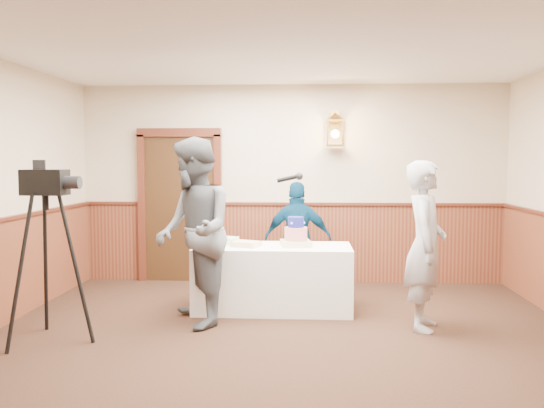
{
  "coord_description": "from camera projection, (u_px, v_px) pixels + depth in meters",
  "views": [
    {
      "loc": [
        0.21,
        -4.68,
        1.74
      ],
      "look_at": [
        -0.18,
        1.7,
        1.25
      ],
      "focal_mm": 38.0,
      "sensor_mm": 36.0,
      "label": 1
    }
  ],
  "objects": [
    {
      "name": "baker",
      "position": [
        425.0,
        245.0,
        5.88
      ],
      "size": [
        0.55,
        0.71,
        1.73
      ],
      "primitive_type": "imported",
      "rotation": [
        0.0,
        0.0,
        1.34
      ],
      "color": "#A1A1A7",
      "rests_on": "ground"
    },
    {
      "name": "ground",
      "position": [
        281.0,
        368.0,
        4.8
      ],
      "size": [
        7.0,
        7.0,
        0.0
      ],
      "primitive_type": "plane",
      "color": "black",
      "rests_on": "ground"
    },
    {
      "name": "sheet_cake_yellow",
      "position": [
        246.0,
        244.0,
        6.58
      ],
      "size": [
        0.36,
        0.33,
        0.06
      ],
      "primitive_type": "cube",
      "rotation": [
        0.0,
        0.0,
        -0.41
      ],
      "color": "#E2BF87",
      "rests_on": "display_table"
    },
    {
      "name": "interviewer",
      "position": [
        194.0,
        232.0,
        6.0
      ],
      "size": [
        1.66,
        1.17,
        1.98
      ],
      "rotation": [
        0.0,
        0.0,
        -1.19
      ],
      "color": "#53565B",
      "rests_on": "ground"
    },
    {
      "name": "assistant_p",
      "position": [
        298.0,
        239.0,
        7.35
      ],
      "size": [
        0.87,
        0.38,
        1.47
      ],
      "primitive_type": "imported",
      "rotation": [
        0.0,
        0.0,
        3.11
      ],
      "color": "#082E4C",
      "rests_on": "ground"
    },
    {
      "name": "tiered_cake",
      "position": [
        296.0,
        235.0,
        6.61
      ],
      "size": [
        0.38,
        0.38,
        0.34
      ],
      "rotation": [
        0.0,
        0.0,
        0.17
      ],
      "color": "beige",
      "rests_on": "display_table"
    },
    {
      "name": "display_table",
      "position": [
        273.0,
        278.0,
        6.68
      ],
      "size": [
        1.8,
        0.8,
        0.75
      ],
      "primitive_type": "cube",
      "color": "white",
      "rests_on": "ground"
    },
    {
      "name": "tv_camera_rig",
      "position": [
        47.0,
        265.0,
        5.46
      ],
      "size": [
        0.65,
        0.6,
        1.65
      ],
      "rotation": [
        0.0,
        0.0,
        -0.03
      ],
      "color": "black",
      "rests_on": "ground"
    },
    {
      "name": "room_shell",
      "position": [
        277.0,
        184.0,
        5.14
      ],
      "size": [
        6.02,
        7.02,
        2.81
      ],
      "color": "#C9B397",
      "rests_on": "ground"
    },
    {
      "name": "sheet_cake_green",
      "position": [
        223.0,
        240.0,
        6.83
      ],
      "size": [
        0.38,
        0.33,
        0.07
      ],
      "primitive_type": "cube",
      "rotation": [
        0.0,
        0.0,
        -0.26
      ],
      "color": "#ACECA7",
      "rests_on": "display_table"
    }
  ]
}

